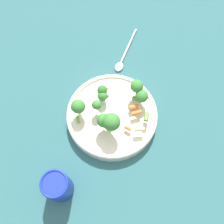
{
  "coord_description": "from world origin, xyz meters",
  "views": [
    {
      "loc": [
        -0.21,
        0.19,
        0.72
      ],
      "look_at": [
        0.0,
        0.0,
        0.05
      ],
      "focal_mm": 42.0,
      "sensor_mm": 36.0,
      "label": 1
    }
  ],
  "objects": [
    {
      "name": "ground_plane",
      "position": [
        0.0,
        0.0,
        0.0
      ],
      "size": [
        3.0,
        3.0,
        0.0
      ],
      "primitive_type": "plane",
      "color": "#2D6066"
    },
    {
      "name": "bowl",
      "position": [
        0.0,
        0.0,
        0.02
      ],
      "size": [
        0.26,
        0.26,
        0.04
      ],
      "color": "silver",
      "rests_on": "ground_plane"
    },
    {
      "name": "pasta_salad",
      "position": [
        0.0,
        0.0,
        0.08
      ],
      "size": [
        0.19,
        0.2,
        0.08
      ],
      "color": "#8CB766",
      "rests_on": "bowl"
    },
    {
      "name": "cup",
      "position": [
        -0.06,
        0.23,
        0.05
      ],
      "size": [
        0.07,
        0.07,
        0.1
      ],
      "color": "#192DAD",
      "rests_on": "ground_plane"
    },
    {
      "name": "spoon",
      "position": [
        0.13,
        -0.17,
        0.01
      ],
      "size": [
        0.09,
        0.17,
        0.01
      ],
      "rotation": [
        0.0,
        0.0,
        8.31
      ],
      "color": "silver",
      "rests_on": "ground_plane"
    }
  ]
}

